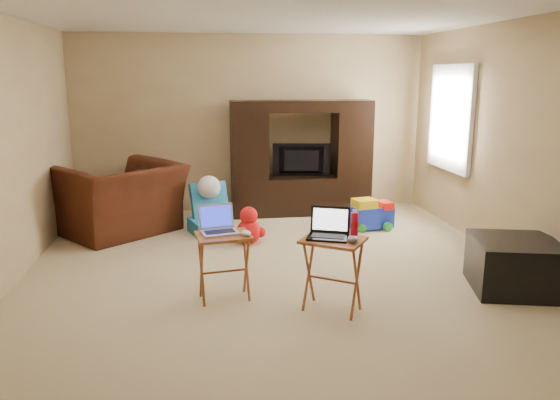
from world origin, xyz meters
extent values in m
plane|color=tan|center=(0.00, 0.00, 0.00)|extent=(5.50, 5.50, 0.00)
plane|color=silver|center=(0.00, 0.00, 2.50)|extent=(5.50, 5.50, 0.00)
plane|color=tan|center=(0.00, 2.75, 1.25)|extent=(5.00, 0.00, 5.00)
plane|color=tan|center=(0.00, -2.75, 1.25)|extent=(5.00, 0.00, 5.00)
plane|color=tan|center=(2.50, 0.00, 1.25)|extent=(0.00, 5.50, 5.50)
plane|color=white|center=(2.48, 1.55, 1.40)|extent=(0.00, 1.20, 1.20)
cube|color=white|center=(2.46, 1.55, 1.40)|extent=(0.06, 1.14, 1.34)
cube|color=black|center=(0.67, 2.38, 0.80)|extent=(1.95, 0.50, 1.60)
imported|color=black|center=(0.67, 2.33, 0.77)|extent=(0.82, 0.23, 0.47)
imported|color=#401C0D|center=(-1.73, 1.70, 0.43)|extent=(1.77, 1.75, 0.87)
cube|color=black|center=(2.10, -0.72, 0.24)|extent=(0.90, 0.90, 0.47)
cube|color=#9A4D25|center=(-0.55, -0.56, 0.30)|extent=(0.51, 0.43, 0.60)
cube|color=#974C24|center=(0.34, -0.93, 0.31)|extent=(0.62, 0.59, 0.63)
cube|color=#AAAAAE|center=(-0.58, -0.53, 0.72)|extent=(0.36, 0.32, 0.24)
cube|color=black|center=(0.30, -0.91, 0.75)|extent=(0.40, 0.37, 0.24)
ellipsoid|color=silver|center=(-0.36, -0.63, 0.62)|extent=(0.12, 0.14, 0.05)
ellipsoid|color=#434248|center=(0.47, -1.05, 0.66)|extent=(0.12, 0.15, 0.05)
cylinder|color=red|center=(0.54, -0.85, 0.73)|extent=(0.06, 0.06, 0.19)
camera|label=1|loc=(-0.70, -5.11, 1.94)|focal=35.00mm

